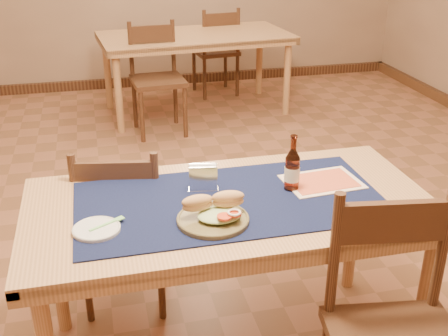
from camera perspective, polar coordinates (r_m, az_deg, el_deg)
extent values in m
cube|color=#8E583E|center=(3.28, -2.88, -8.72)|extent=(6.00, 7.00, 0.02)
cylinder|color=tan|center=(2.44, 19.57, -13.01)|extent=(0.06, 0.06, 0.71)
cylinder|color=tan|center=(2.65, -16.69, -9.34)|extent=(0.06, 0.06, 0.71)
cylinder|color=tan|center=(2.90, 13.01, -5.75)|extent=(0.06, 0.06, 0.71)
cube|color=tan|center=(2.22, 0.60, -3.86)|extent=(1.60, 0.80, 0.04)
cube|color=#0F1838|center=(2.21, 0.60, -3.34)|extent=(1.20, 0.60, 0.01)
cube|color=#4D301B|center=(6.42, -8.77, 8.67)|extent=(6.00, 0.06, 0.10)
cylinder|color=tan|center=(4.96, -10.67, 7.43)|extent=(0.07, 0.07, 0.71)
cylinder|color=tan|center=(5.39, 6.41, 9.06)|extent=(0.07, 0.07, 0.71)
cylinder|color=tan|center=(5.64, -11.75, 9.43)|extent=(0.07, 0.07, 0.71)
cylinder|color=tan|center=(6.02, 3.60, 10.83)|extent=(0.07, 0.07, 0.71)
cube|color=tan|center=(5.36, -2.96, 13.23)|extent=(1.81, 1.01, 0.04)
cylinder|color=#4D301B|center=(2.98, -6.09, -7.39)|extent=(0.03, 0.03, 0.43)
cylinder|color=#4D301B|center=(3.02, -12.68, -7.44)|extent=(0.03, 0.03, 0.43)
cylinder|color=#4D301B|center=(2.70, -6.41, -11.28)|extent=(0.03, 0.03, 0.43)
cylinder|color=#4D301B|center=(2.74, -13.76, -11.25)|extent=(0.03, 0.03, 0.43)
cube|color=#4D301B|center=(2.74, -10.06, -5.52)|extent=(0.47, 0.47, 0.04)
cube|color=#4D301B|center=(2.43, -11.09, -0.83)|extent=(0.34, 0.09, 0.13)
cylinder|color=#4D301B|center=(2.46, -6.90, -3.16)|extent=(0.03, 0.03, 0.44)
cylinder|color=#4D301B|center=(2.51, -14.79, -3.28)|extent=(0.03, 0.03, 0.44)
cube|color=#4D301B|center=(1.96, 16.82, -5.26)|extent=(0.38, 0.09, 0.15)
cylinder|color=#4D301B|center=(1.97, 11.13, -8.82)|extent=(0.04, 0.04, 0.49)
cylinder|color=#4D301B|center=(2.10, 21.28, -7.89)|extent=(0.04, 0.04, 0.49)
cylinder|color=#4D301B|center=(4.75, -8.34, 5.27)|extent=(0.04, 0.04, 0.47)
cylinder|color=#4D301B|center=(4.82, -3.96, 5.75)|extent=(0.04, 0.04, 0.47)
cylinder|color=#4D301B|center=(5.10, -9.06, 6.59)|extent=(0.04, 0.04, 0.47)
cylinder|color=#4D301B|center=(5.17, -4.96, 7.03)|extent=(0.04, 0.04, 0.47)
cube|color=#4D301B|center=(4.89, -6.72, 8.78)|extent=(0.46, 0.46, 0.04)
cube|color=#4D301B|center=(4.99, -7.38, 13.36)|extent=(0.37, 0.06, 0.14)
cylinder|color=#4D301B|center=(4.99, -9.44, 11.76)|extent=(0.04, 0.04, 0.48)
cylinder|color=#4D301B|center=(5.05, -5.18, 12.15)|extent=(0.04, 0.04, 0.48)
cylinder|color=#4D301B|center=(6.27, 0.14, 10.23)|extent=(0.04, 0.04, 0.45)
cylinder|color=#4D301B|center=(6.16, -3.06, 9.93)|extent=(0.04, 0.04, 0.45)
cylinder|color=#4D301B|center=(5.95, 1.36, 9.42)|extent=(0.04, 0.04, 0.45)
cylinder|color=#4D301B|center=(5.83, -1.98, 9.09)|extent=(0.04, 0.04, 0.45)
cube|color=#4D301B|center=(6.00, -0.90, 11.77)|extent=(0.47, 0.47, 0.04)
cube|color=#4D301B|center=(5.75, -0.27, 14.78)|extent=(0.36, 0.07, 0.14)
cylinder|color=#4D301B|center=(5.84, 1.45, 13.72)|extent=(0.04, 0.04, 0.46)
cylinder|color=#4D301B|center=(5.72, -2.02, 13.48)|extent=(0.04, 0.04, 0.46)
cylinder|color=brown|center=(2.06, -1.13, -5.26)|extent=(0.27, 0.27, 0.02)
torus|color=brown|center=(2.06, -1.13, -5.13)|extent=(0.27, 0.27, 0.01)
ellipsoid|color=#BADC97|center=(2.05, -0.49, -4.80)|extent=(0.16, 0.13, 0.03)
ellipsoid|color=tan|center=(2.05, -2.73, -3.60)|extent=(0.12, 0.06, 0.06)
ellipsoid|color=tan|center=(2.07, 0.43, -3.20)|extent=(0.12, 0.06, 0.07)
cylinder|color=red|center=(2.00, 0.04, -4.97)|extent=(0.05, 0.05, 0.01)
cylinder|color=red|center=(2.02, 1.09, -4.68)|extent=(0.05, 0.05, 0.01)
torus|color=white|center=(2.01, 1.04, -4.53)|extent=(0.05, 0.05, 0.01)
cylinder|color=silver|center=(2.06, -12.83, -6.08)|extent=(0.17, 0.17, 0.01)
torus|color=silver|center=(2.05, -12.84, -5.97)|extent=(0.17, 0.17, 0.01)
cube|color=#81DA77|center=(2.06, -12.22, -5.72)|extent=(0.10, 0.06, 0.00)
cube|color=#81DA77|center=(2.09, -10.57, -5.08)|extent=(0.04, 0.04, 0.00)
cylinder|color=#4F1D0E|center=(2.29, 6.92, -0.57)|extent=(0.06, 0.06, 0.14)
cone|color=#4F1D0E|center=(2.25, 7.03, 1.41)|extent=(0.06, 0.06, 0.04)
cylinder|color=#4F1D0E|center=(2.23, 7.09, 2.47)|extent=(0.02, 0.02, 0.05)
cylinder|color=#4F1D0E|center=(2.22, 7.13, 3.21)|extent=(0.03, 0.03, 0.01)
cylinder|color=#FBF2C9|center=(2.29, 6.92, -0.57)|extent=(0.06, 0.06, 0.06)
cube|color=white|center=(2.29, -2.11, -2.16)|extent=(0.13, 0.06, 0.00)
cube|color=white|center=(2.25, -2.11, -1.14)|extent=(0.11, 0.02, 0.11)
cube|color=white|center=(2.29, -2.14, -0.72)|extent=(0.11, 0.02, 0.11)
cube|color=white|center=(2.27, -2.13, -1.03)|extent=(0.11, 0.05, 0.10)
cube|color=#3E91C9|center=(2.25, -2.12, -0.99)|extent=(0.08, 0.02, 0.04)
cube|color=beige|center=(2.39, 9.92, -1.38)|extent=(0.33, 0.25, 0.00)
cube|color=#C95434|center=(2.39, 9.93, -1.32)|extent=(0.28, 0.21, 0.00)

